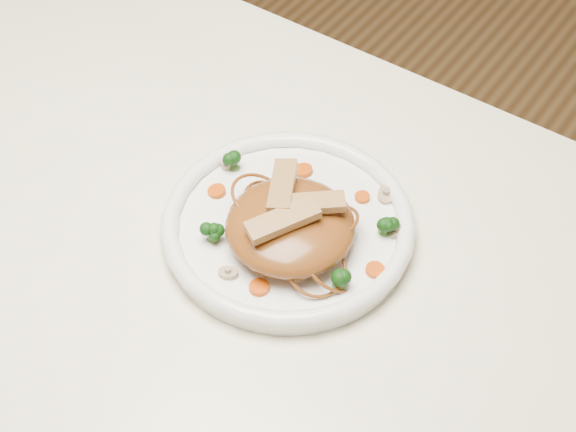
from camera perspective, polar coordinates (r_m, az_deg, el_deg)
The scene contains 19 objects.
table at distance 1.04m, azimuth -6.97°, elevation -4.95°, with size 1.20×0.80×0.75m.
plate at distance 0.95m, azimuth -0.00°, elevation -0.87°, with size 0.28×0.28×0.02m, color white.
noodle_mound at distance 0.91m, azimuth 0.15°, elevation -0.67°, with size 0.14×0.14×0.04m, color brown.
chicken_a at distance 0.90m, azimuth 1.58°, elevation 0.84°, with size 0.07×0.02×0.01m, color tan.
chicken_b at distance 0.91m, azimuth -0.36°, elevation 1.98°, with size 0.08×0.02×0.01m, color tan.
chicken_c at distance 0.88m, azimuth -0.34°, elevation -0.27°, with size 0.08×0.03×0.01m, color tan.
broccoli_0 at distance 0.93m, azimuth 6.43°, elevation -0.52°, with size 0.02×0.02×0.03m, color #0C370B, non-canonical shape.
broccoli_1 at distance 1.00m, azimuth -3.59°, elevation 3.77°, with size 0.03×0.03×0.03m, color #0C370B, non-canonical shape.
broccoli_2 at distance 0.93m, azimuth -5.01°, elevation -0.97°, with size 0.02×0.02×0.03m, color #0C370B, non-canonical shape.
broccoli_3 at distance 0.88m, azimuth 3.39°, elevation -4.12°, with size 0.03×0.03×0.03m, color #0C370B, non-canonical shape.
carrot_0 at distance 0.97m, azimuth 4.92°, elevation 1.25°, with size 0.02×0.02×0.01m, color #C24707.
carrot_1 at distance 0.98m, azimuth -4.73°, elevation 1.65°, with size 0.02×0.02×0.01m, color #C24707.
carrot_2 at distance 0.91m, azimuth 5.76°, elevation -3.55°, with size 0.02×0.02×0.01m, color #C24707.
carrot_3 at distance 1.00m, azimuth 1.00°, elevation 3.03°, with size 0.02×0.02×0.01m, color #C24707.
carrot_4 at distance 0.89m, azimuth -1.91°, elevation -4.72°, with size 0.02×0.02×0.01m, color #C24707.
mushroom_0 at distance 0.90m, azimuth -3.97°, elevation -3.76°, with size 0.02×0.02×0.01m, color tan.
mushroom_1 at distance 0.94m, azimuth 7.24°, elevation -0.98°, with size 0.02×0.02×0.01m, color tan.
mushroom_2 at distance 1.01m, azimuth -4.08°, elevation 3.51°, with size 0.02×0.02×0.01m, color tan.
mushroom_3 at distance 0.98m, azimuth 6.48°, elevation 1.42°, with size 0.03×0.03×0.01m, color tan.
Camera 1 is at (0.45, -0.43, 1.48)m, focal length 53.94 mm.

